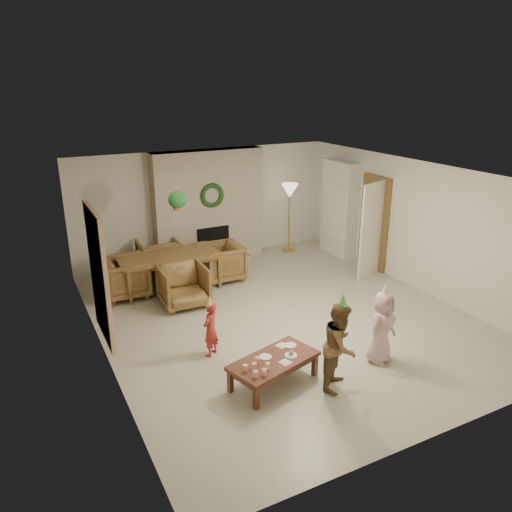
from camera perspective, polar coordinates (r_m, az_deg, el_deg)
floor at (r=8.76m, az=2.96°, el=-6.97°), size 7.00×7.00×0.00m
ceiling at (r=7.96m, az=3.28°, el=9.34°), size 7.00×7.00×0.00m
wall_back at (r=11.31m, az=-5.86°, el=5.90°), size 7.00×0.00×7.00m
wall_front at (r=5.78m, az=21.02°, el=-9.28°), size 7.00×0.00×7.00m
wall_left at (r=7.32m, az=-17.66°, el=-2.71°), size 0.00×7.00×7.00m
wall_right at (r=10.06m, az=18.09°, el=3.28°), size 0.00×7.00×7.00m
fireplace_mass at (r=11.13m, az=-5.48°, el=5.68°), size 2.50×0.40×2.50m
fireplace_hearth at (r=11.17m, az=-4.61°, el=-0.63°), size 1.60×0.30×0.12m
fireplace_firebox at (r=11.19m, az=-5.00°, el=1.51°), size 0.75×0.12×0.75m
fireplace_wreath at (r=10.85m, az=-5.07°, el=6.96°), size 0.54×0.10×0.54m
floor_lamp_base at (r=12.04m, az=3.75°, el=0.69°), size 0.31×0.31×0.03m
floor_lamp_post at (r=11.82m, az=3.83°, el=4.13°), size 0.03×0.03×1.48m
floor_lamp_shade at (r=11.65m, az=3.91°, el=7.51°), size 0.39×0.39×0.33m
bookshelf_carcass at (r=11.67m, az=9.54°, el=5.40°), size 0.30×1.00×2.20m
bookshelf_shelf_a at (r=11.83m, az=9.29°, el=2.34°), size 0.30×0.92×0.03m
bookshelf_shelf_b at (r=11.72m, az=9.40°, el=4.20°), size 0.30×0.92×0.03m
bookshelf_shelf_c at (r=11.62m, az=9.50°, el=6.10°), size 0.30×0.92×0.03m
bookshelf_shelf_d at (r=11.54m, az=9.62°, el=8.03°), size 0.30×0.92×0.03m
books_row_lower at (r=11.67m, az=9.68°, el=2.78°), size 0.20×0.40×0.24m
books_row_mid at (r=11.71m, az=9.21°, el=4.91°), size 0.20×0.44×0.24m
books_row_upper at (r=11.50m, az=9.75°, el=6.61°), size 0.20×0.36×0.22m
door_frame at (r=10.94m, az=13.43°, el=3.73°), size 0.05×0.86×2.04m
door_leaf at (r=10.43m, az=13.16°, el=2.86°), size 0.77×0.32×2.00m
curtain_panel at (r=7.51m, az=-17.64°, el=-2.13°), size 0.06×1.20×2.00m
dining_table at (r=9.90m, az=-9.85°, el=-1.83°), size 1.99×1.15×0.69m
dining_chair_near at (r=9.11m, az=-8.35°, el=-3.42°), size 0.84×0.86×0.76m
dining_chair_far at (r=10.67m, az=-11.14°, el=-0.11°), size 0.84×0.86×0.76m
dining_chair_left at (r=9.71m, az=-14.74°, el=-2.40°), size 0.86×0.84×0.76m
dining_chair_right at (r=10.19m, az=-4.04°, el=-0.71°), size 0.86×0.84×0.76m
hanging_plant_cord at (r=8.85m, az=-9.14°, el=7.87°), size 0.01×0.01×0.70m
hanging_plant_pot at (r=8.93m, az=-9.02°, el=5.67°), size 0.16×0.16×0.12m
hanging_plant_foliage at (r=8.90m, az=-9.06°, el=6.42°), size 0.32×0.32×0.32m
coffee_table_top at (r=6.81m, az=2.07°, el=-11.96°), size 1.35×0.93×0.06m
coffee_table_apron at (r=6.85m, az=2.06°, el=-12.43°), size 1.24×0.81×0.08m
coffee_leg_fl at (r=6.44m, az=0.03°, el=-16.05°), size 0.08×0.08×0.32m
coffee_leg_fr at (r=7.12m, az=6.77°, el=-12.35°), size 0.08×0.08×0.32m
coffee_leg_bl at (r=6.75m, az=-2.98°, el=-14.21°), size 0.08×0.08×0.32m
coffee_leg_br at (r=7.40m, az=3.77°, el=-10.90°), size 0.08×0.08×0.32m
cup_a at (r=6.41m, az=-0.08°, el=-13.43°), size 0.08×0.08×0.09m
cup_b at (r=6.53m, az=-1.25°, el=-12.76°), size 0.08×0.08×0.09m
cup_c at (r=6.44m, az=0.97°, el=-13.22°), size 0.08×0.08×0.09m
cup_d at (r=6.56m, az=-0.21°, el=-12.57°), size 0.08×0.08×0.09m
cup_e at (r=6.57m, az=1.36°, el=-12.53°), size 0.08×0.08×0.09m
cup_f at (r=6.68m, az=0.20°, el=-11.90°), size 0.08×0.08×0.09m
plate_a at (r=6.83m, az=1.10°, el=-11.51°), size 0.21×0.21×0.01m
plate_b at (r=6.89m, az=4.06°, el=-11.31°), size 0.21×0.21×0.01m
plate_c at (r=7.12m, az=3.99°, el=-10.20°), size 0.21×0.21×0.01m
food_scoop at (r=6.87m, az=4.07°, el=-11.04°), size 0.08×0.08×0.07m
napkin_left at (r=6.72m, az=3.42°, el=-12.13°), size 0.18×0.18×0.01m
napkin_right at (r=7.10m, az=3.01°, el=-10.25°), size 0.18×0.18×0.01m
child_red at (r=7.45m, az=-5.26°, el=-8.40°), size 0.37×0.35×0.86m
party_hat_red at (r=7.24m, az=-5.38°, el=-5.15°), size 0.15×0.15×0.16m
child_plaid at (r=6.72m, az=9.66°, el=-10.14°), size 0.75×0.73×1.22m
party_hat_plaid at (r=6.43m, az=9.99°, el=-5.08°), size 0.18×0.18×0.20m
child_pink at (r=7.44m, az=14.30°, el=-7.95°), size 0.62×0.50×1.10m
party_hat_pink at (r=7.19m, az=14.69°, el=-3.75°), size 0.16×0.16×0.20m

